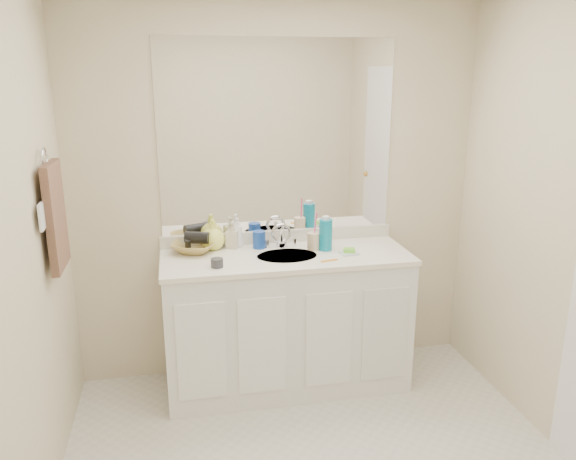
{
  "coord_description": "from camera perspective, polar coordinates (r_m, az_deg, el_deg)",
  "views": [
    {
      "loc": [
        -0.64,
        -2.17,
        1.97
      ],
      "look_at": [
        0.0,
        0.97,
        1.05
      ],
      "focal_mm": 35.0,
      "sensor_mm": 36.0,
      "label": 1
    }
  ],
  "objects": [
    {
      "name": "tan_cup",
      "position": [
        3.52,
        2.6,
        -1.13
      ],
      "size": [
        0.1,
        0.1,
        0.11
      ],
      "primitive_type": "cylinder",
      "rotation": [
        0.0,
        0.0,
        0.34
      ],
      "color": "beige",
      "rests_on": "countertop"
    },
    {
      "name": "wall_left",
      "position": [
        2.39,
        -26.85,
        -4.56
      ],
      "size": [
        0.02,
        2.6,
        2.4
      ],
      "primitive_type": "cube",
      "color": "beige",
      "rests_on": "floor"
    },
    {
      "name": "faucet",
      "position": [
        3.57,
        -0.68,
        -0.87
      ],
      "size": [
        0.02,
        0.02,
        0.11
      ],
      "primitive_type": "cylinder",
      "color": "silver",
      "rests_on": "countertop"
    },
    {
      "name": "sink_basin",
      "position": [
        3.42,
        -0.1,
        -2.8
      ],
      "size": [
        0.37,
        0.37,
        0.02
      ],
      "primitive_type": "cylinder",
      "color": "beige",
      "rests_on": "countertop"
    },
    {
      "name": "soap_bottle_yellow",
      "position": [
        3.54,
        -7.64,
        -0.46
      ],
      "size": [
        0.17,
        0.17,
        0.19
      ],
      "primitive_type": "imported",
      "rotation": [
        0.0,
        0.0,
        0.2
      ],
      "color": "#F1FA61",
      "rests_on": "countertop"
    },
    {
      "name": "green_soap",
      "position": [
        3.46,
        6.23,
        -2.07
      ],
      "size": [
        0.08,
        0.07,
        0.03
      ],
      "primitive_type": "cube",
      "rotation": [
        0.0,
        0.0,
        -0.26
      ],
      "color": "#75E537",
      "rests_on": "soap_dish"
    },
    {
      "name": "soap_dish",
      "position": [
        3.46,
        6.22,
        -2.35
      ],
      "size": [
        0.11,
        0.1,
        0.01
      ],
      "primitive_type": "cube",
      "rotation": [
        0.0,
        0.0,
        0.11
      ],
      "color": "silver",
      "rests_on": "countertop"
    },
    {
      "name": "mirror",
      "position": [
        3.55,
        -1.05,
        9.35
      ],
      "size": [
        1.48,
        0.01,
        1.2
      ],
      "primitive_type": "cube",
      "color": "white",
      "rests_on": "wall_back"
    },
    {
      "name": "blue_mug",
      "position": [
        3.55,
        -2.96,
        -0.98
      ],
      "size": [
        0.1,
        0.1,
        0.11
      ],
      "primitive_type": "cylinder",
      "rotation": [
        0.0,
        0.0,
        0.21
      ],
      "color": "#1742A3",
      "rests_on": "countertop"
    },
    {
      "name": "mouthwash_bottle",
      "position": [
        3.5,
        3.84,
        -0.49
      ],
      "size": [
        0.09,
        0.09,
        0.2
      ],
      "primitive_type": "cylinder",
      "rotation": [
        0.0,
        0.0,
        -0.11
      ],
      "color": "#0D83A5",
      "rests_on": "countertop"
    },
    {
      "name": "toothbrush",
      "position": [
        3.5,
        2.78,
        0.39
      ],
      "size": [
        0.02,
        0.03,
        0.18
      ],
      "primitive_type": "cylinder",
      "rotation": [
        0.14,
        0.0,
        0.43
      ],
      "color": "#FF4387",
      "rests_on": "tan_cup"
    },
    {
      "name": "dark_jar",
      "position": [
        3.24,
        -7.22,
        -3.33
      ],
      "size": [
        0.09,
        0.09,
        0.05
      ],
      "primitive_type": "cylinder",
      "rotation": [
        0.0,
        0.0,
        0.41
      ],
      "color": "#2F2F35",
      "rests_on": "countertop"
    },
    {
      "name": "soap_bottle_cream",
      "position": [
        3.56,
        -5.65,
        -0.48
      ],
      "size": [
        0.1,
        0.1,
        0.17
      ],
      "primitive_type": "imported",
      "rotation": [
        0.0,
        0.0,
        -0.39
      ],
      "color": "beige",
      "rests_on": "countertop"
    },
    {
      "name": "wall_front",
      "position": [
        1.33,
        21.55,
        -20.69
      ],
      "size": [
        2.6,
        0.02,
        2.4
      ],
      "primitive_type": "cube",
      "color": "beige",
      "rests_on": "floor"
    },
    {
      "name": "towel_ring",
      "position": [
        3.04,
        -23.5,
        6.74
      ],
      "size": [
        0.01,
        0.11,
        0.11
      ],
      "primitive_type": "torus",
      "rotation": [
        0.0,
        1.57,
        0.0
      ],
      "color": "silver",
      "rests_on": "wall_left"
    },
    {
      "name": "backsplash",
      "position": [
        3.67,
        -0.97,
        -0.65
      ],
      "size": [
        1.52,
        0.03,
        0.08
      ],
      "primitive_type": "cube",
      "color": "silver",
      "rests_on": "countertop"
    },
    {
      "name": "wicker_basket",
      "position": [
        3.53,
        -9.47,
        -1.68
      ],
      "size": [
        0.35,
        0.35,
        0.07
      ],
      "primitive_type": "imported",
      "rotation": [
        0.0,
        0.0,
        -0.38
      ],
      "color": "#A18641",
      "rests_on": "countertop"
    },
    {
      "name": "hand_towel",
      "position": [
        3.09,
        -22.53,
        1.29
      ],
      "size": [
        0.04,
        0.32,
        0.55
      ],
      "primitive_type": "cube",
      "color": "#483126",
      "rests_on": "towel_ring"
    },
    {
      "name": "countertop",
      "position": [
        3.44,
        -0.17,
        -2.74
      ],
      "size": [
        1.52,
        0.57,
        0.03
      ],
      "primitive_type": "cube",
      "color": "white",
      "rests_on": "vanity_cabinet"
    },
    {
      "name": "soap_bottle_white",
      "position": [
        3.58,
        -5.19,
        -0.24
      ],
      "size": [
        0.09,
        0.09,
        0.19
      ],
      "primitive_type": "imported",
      "rotation": [
        0.0,
        0.0,
        0.25
      ],
      "color": "white",
      "rests_on": "countertop"
    },
    {
      "name": "orange_comb",
      "position": [
        3.33,
        4.21,
        -3.11
      ],
      "size": [
        0.11,
        0.05,
        0.0
      ],
      "primitive_type": "cube",
      "rotation": [
        0.0,
        0.0,
        0.25
      ],
      "color": "orange",
      "rests_on": "countertop"
    },
    {
      "name": "vanity_cabinet",
      "position": [
        3.61,
        -0.16,
        -9.37
      ],
      "size": [
        1.5,
        0.55,
        0.85
      ],
      "primitive_type": "cube",
      "color": "white",
      "rests_on": "floor"
    },
    {
      "name": "hair_dryer",
      "position": [
        3.51,
        -9.19,
        -0.78
      ],
      "size": [
        0.17,
        0.12,
        0.07
      ],
      "primitive_type": "cylinder",
      "rotation": [
        0.0,
        1.57,
        -0.35
      ],
      "color": "black",
      "rests_on": "wicker_basket"
    },
    {
      "name": "switch_plate",
      "position": [
        2.89,
        -23.76,
        1.23
      ],
      "size": [
        0.01,
        0.08,
        0.13
      ],
      "primitive_type": "cube",
      "color": "white",
      "rests_on": "wall_left"
    },
    {
      "name": "wall_back",
      "position": [
        3.61,
        -1.04,
        3.68
      ],
      "size": [
        2.6,
        0.02,
        2.4
      ],
      "primitive_type": "cube",
      "color": "beige",
      "rests_on": "floor"
    }
  ]
}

